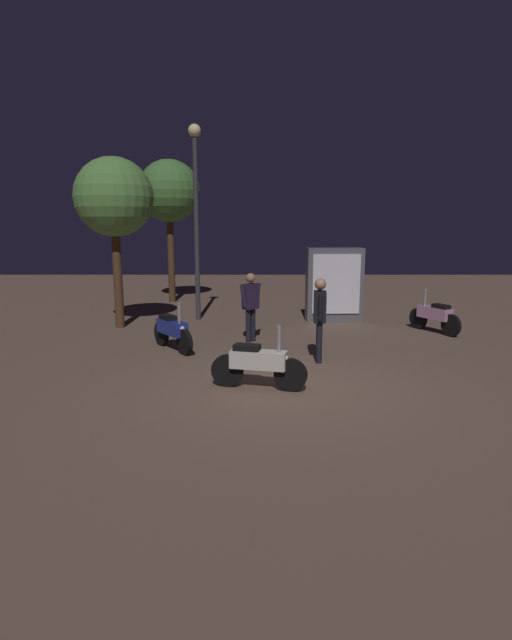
{
  "coord_description": "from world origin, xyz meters",
  "views": [
    {
      "loc": [
        -0.54,
        -8.3,
        2.74
      ],
      "look_at": [
        -0.5,
        0.97,
        1.0
      ],
      "focal_mm": 28.49,
      "sensor_mm": 36.0,
      "label": 1
    }
  ],
  "objects_px": {
    "motorcycle_blue_parked_right": "(170,331)",
    "motorcycle_white_foreground": "(256,364)",
    "kiosk_billboard": "(332,285)",
    "person_bystander_far": "(317,312)",
    "streetlamp_near": "(194,200)",
    "person_rider_beside": "(248,301)",
    "motorcycle_pink_parked_left": "(432,316)"
  },
  "relations": [
    {
      "from": "motorcycle_white_foreground",
      "to": "kiosk_billboard",
      "type": "distance_m",
      "value": 6.59
    },
    {
      "from": "person_rider_beside",
      "to": "streetlamp_near",
      "type": "xyz_separation_m",
      "value": [
        -1.57,
        2.86,
        2.46
      ]
    },
    {
      "from": "motorcycle_pink_parked_left",
      "to": "streetlamp_near",
      "type": "relative_size",
      "value": 0.28
    },
    {
      "from": "motorcycle_pink_parked_left",
      "to": "motorcycle_blue_parked_right",
      "type": "bearing_deg",
      "value": 78.59
    },
    {
      "from": "person_rider_beside",
      "to": "streetlamp_near",
      "type": "relative_size",
      "value": 0.3
    },
    {
      "from": "streetlamp_near",
      "to": "person_rider_beside",
      "type": "bearing_deg",
      "value": -61.31
    },
    {
      "from": "streetlamp_near",
      "to": "kiosk_billboard",
      "type": "relative_size",
      "value": 2.6
    },
    {
      "from": "motorcycle_white_foreground",
      "to": "person_bystander_far",
      "type": "distance_m",
      "value": 2.18
    },
    {
      "from": "motorcycle_blue_parked_right",
      "to": "kiosk_billboard",
      "type": "relative_size",
      "value": 0.66
    },
    {
      "from": "streetlamp_near",
      "to": "motorcycle_white_foreground",
      "type": "bearing_deg",
      "value": -74.86
    },
    {
      "from": "person_rider_beside",
      "to": "motorcycle_pink_parked_left",
      "type": "bearing_deg",
      "value": -123.45
    },
    {
      "from": "streetlamp_near",
      "to": "motorcycle_pink_parked_left",
      "type": "bearing_deg",
      "value": -16.03
    },
    {
      "from": "person_rider_beside",
      "to": "kiosk_billboard",
      "type": "relative_size",
      "value": 0.78
    },
    {
      "from": "motorcycle_white_foreground",
      "to": "motorcycle_blue_parked_right",
      "type": "xyz_separation_m",
      "value": [
        -1.89,
        2.72,
        0.0
      ]
    },
    {
      "from": "person_bystander_far",
      "to": "streetlamp_near",
      "type": "distance_m",
      "value": 6.06
    },
    {
      "from": "motorcycle_pink_parked_left",
      "to": "streetlamp_near",
      "type": "bearing_deg",
      "value": 46.44
    },
    {
      "from": "motorcycle_blue_parked_right",
      "to": "streetlamp_near",
      "type": "height_order",
      "value": "streetlamp_near"
    },
    {
      "from": "person_bystander_far",
      "to": "kiosk_billboard",
      "type": "bearing_deg",
      "value": 82.48
    },
    {
      "from": "motorcycle_pink_parked_left",
      "to": "motorcycle_blue_parked_right",
      "type": "relative_size",
      "value": 1.09
    },
    {
      "from": "streetlamp_near",
      "to": "person_bystander_far",
      "type": "bearing_deg",
      "value": -57.74
    },
    {
      "from": "person_bystander_far",
      "to": "streetlamp_near",
      "type": "relative_size",
      "value": 0.31
    },
    {
      "from": "motorcycle_pink_parked_left",
      "to": "kiosk_billboard",
      "type": "distance_m",
      "value": 2.91
    },
    {
      "from": "person_bystander_far",
      "to": "motorcycle_blue_parked_right",
      "type": "bearing_deg",
      "value": 166.64
    },
    {
      "from": "motorcycle_white_foreground",
      "to": "kiosk_billboard",
      "type": "relative_size",
      "value": 0.78
    },
    {
      "from": "motorcycle_pink_parked_left",
      "to": "person_rider_beside",
      "type": "bearing_deg",
      "value": 75.01
    },
    {
      "from": "person_bystander_far",
      "to": "kiosk_billboard",
      "type": "distance_m",
      "value": 4.59
    },
    {
      "from": "motorcycle_white_foreground",
      "to": "person_bystander_far",
      "type": "relative_size",
      "value": 0.96
    },
    {
      "from": "motorcycle_white_foreground",
      "to": "streetlamp_near",
      "type": "relative_size",
      "value": 0.3
    },
    {
      "from": "motorcycle_white_foreground",
      "to": "person_rider_beside",
      "type": "distance_m",
      "value": 3.58
    },
    {
      "from": "motorcycle_blue_parked_right",
      "to": "motorcycle_white_foreground",
      "type": "bearing_deg",
      "value": -1.73
    },
    {
      "from": "motorcycle_blue_parked_right",
      "to": "person_rider_beside",
      "type": "xyz_separation_m",
      "value": [
        1.73,
        0.82,
        0.53
      ]
    },
    {
      "from": "person_rider_beside",
      "to": "kiosk_billboard",
      "type": "bearing_deg",
      "value": -87.87
    }
  ]
}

